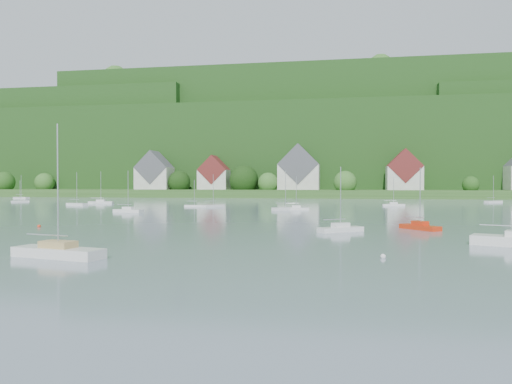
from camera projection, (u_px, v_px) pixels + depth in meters
far_shore_strip at (290, 193)px, 210.81m from camera, size 600.00×60.00×3.00m
forested_ridge at (304, 152)px, 277.89m from camera, size 620.00×181.22×69.89m
village_building_0 at (154, 174)px, 207.40m from camera, size 14.00×10.40×16.00m
village_building_1 at (214, 175)px, 205.05m from camera, size 12.00×9.36×14.00m
village_building_2 at (299, 171)px, 197.97m from camera, size 16.00×11.44×18.00m
village_building_3 at (404, 173)px, 189.09m from camera, size 13.00×10.40×15.50m
near_sailboat_2 at (58, 251)px, 37.05m from camera, size 7.61×3.64×9.91m
near_sailboat_3 at (341, 228)px, 56.56m from camera, size 5.30×4.51×7.39m
near_sailboat_5 at (420, 226)px, 59.32m from camera, size 4.44×5.29×7.35m
mooring_buoy_3 at (39, 227)px, 62.58m from camera, size 0.43×0.43×0.43m
mooring_buoy_4 at (383, 258)px, 36.73m from camera, size 0.41×0.41×0.41m
far_sailboat_cluster at (297, 204)px, 123.33m from camera, size 205.38×74.64×8.71m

